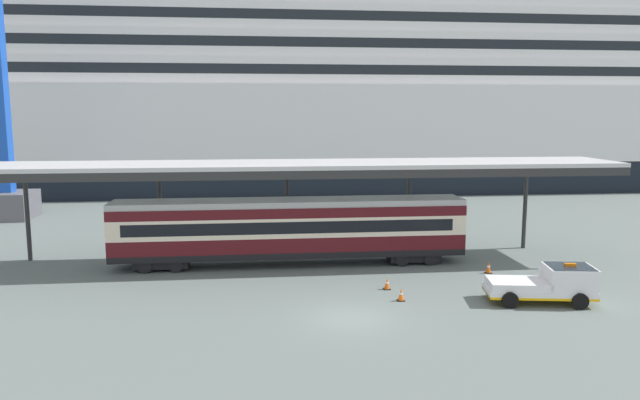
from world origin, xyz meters
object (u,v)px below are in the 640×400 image
train_carriage (290,228)px  service_truck (550,283)px  traffic_cone_far (489,268)px  quay_bollard (556,286)px  traffic_cone_near (401,295)px  cruise_ship (227,71)px  traffic_cone_mid (387,284)px

train_carriage → service_truck: (12.43, -8.92, -1.32)m
traffic_cone_far → quay_bollard: (1.83, -4.56, 0.18)m
traffic_cone_far → quay_bollard: 4.91m
traffic_cone_far → traffic_cone_near: bearing=-144.4°
cruise_ship → quay_bollard: bearing=-68.8°
service_truck → quay_bollard: service_truck is taller
traffic_cone_mid → quay_bollard: bearing=-13.1°
train_carriage → traffic_cone_mid: size_ratio=33.85×
traffic_cone_near → traffic_cone_mid: bearing=97.6°
cruise_ship → traffic_cone_mid: bearing=-77.6°
traffic_cone_mid → train_carriage: bearing=129.8°
traffic_cone_mid → traffic_cone_far: traffic_cone_far is taller
service_truck → traffic_cone_far: bearing=98.9°
traffic_cone_near → quay_bollard: size_ratio=0.67×
cruise_ship → traffic_cone_far: bearing=-68.9°
cruise_ship → train_carriage: 42.51m
traffic_cone_far → train_carriage: bearing=164.2°
traffic_cone_near → quay_bollard: quay_bollard is taller
traffic_cone_near → quay_bollard: bearing=0.3°
traffic_cone_mid → quay_bollard: quay_bollard is taller
cruise_ship → traffic_cone_far: 48.87m
cruise_ship → train_carriage: (5.29, -40.39, -12.17)m
traffic_cone_near → train_carriage: bearing=123.1°
service_truck → traffic_cone_mid: 8.21m
cruise_ship → service_truck: size_ratio=32.42×
cruise_ship → traffic_cone_near: bearing=-77.8°
train_carriage → traffic_cone_mid: bearing=-50.2°
train_carriage → traffic_cone_mid: (4.86, -5.84, -1.99)m
train_carriage → traffic_cone_mid: 7.85m
service_truck → quay_bollard: 1.53m
traffic_cone_far → quay_bollard: size_ratio=0.71×
quay_bollard → service_truck: bearing=-130.4°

